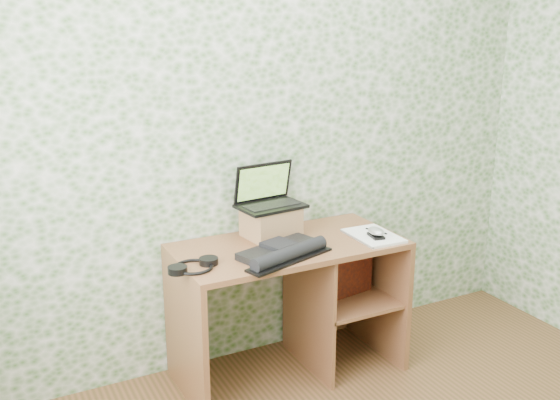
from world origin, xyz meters
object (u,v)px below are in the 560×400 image
riser (271,222)px  notepad (373,236)px  keyboard (284,252)px  laptop (268,196)px  desk (299,286)px

riser → notepad: riser is taller
keyboard → notepad: 0.56m
laptop → riser: bearing=-96.6°
keyboard → notepad: (0.56, 0.03, -0.02)m
keyboard → laptop: bearing=59.4°
riser → keyboard: size_ratio=0.53×
notepad → laptop: bearing=149.6°
desk → notepad: 0.49m
desk → notepad: notepad is taller
keyboard → riser: bearing=57.8°
riser → keyboard: (-0.08, -0.30, -0.06)m
laptop → keyboard: (-0.08, -0.33, -0.19)m
desk → laptop: bearing=125.8°
riser → keyboard: 0.31m
notepad → desk: bearing=159.8°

